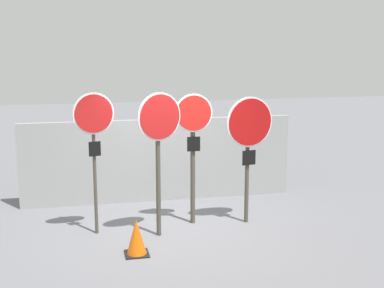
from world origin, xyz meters
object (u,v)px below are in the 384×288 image
at_px(stop_sign_0, 94,129).
at_px(traffic_cone_0, 136,237).
at_px(stop_sign_1, 159,135).
at_px(stop_sign_2, 193,136).
at_px(stop_sign_3, 249,134).

bearing_deg(stop_sign_0, traffic_cone_0, -74.97).
distance_m(stop_sign_0, traffic_cone_0, 1.99).
relative_size(stop_sign_1, traffic_cone_0, 4.31).
bearing_deg(stop_sign_1, stop_sign_0, 141.10).
relative_size(stop_sign_1, stop_sign_2, 1.04).
bearing_deg(stop_sign_3, stop_sign_2, 158.81).
distance_m(stop_sign_0, stop_sign_1, 1.12).
xyz_separation_m(stop_sign_1, stop_sign_3, (1.69, 0.33, -0.10)).
bearing_deg(traffic_cone_0, stop_sign_0, 118.25).
height_order(stop_sign_0, traffic_cone_0, stop_sign_0).
height_order(stop_sign_1, stop_sign_3, stop_sign_1).
height_order(stop_sign_0, stop_sign_1, stop_sign_1).
relative_size(stop_sign_3, traffic_cone_0, 4.06).
height_order(stop_sign_2, traffic_cone_0, stop_sign_2).
distance_m(stop_sign_3, traffic_cone_0, 2.80).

